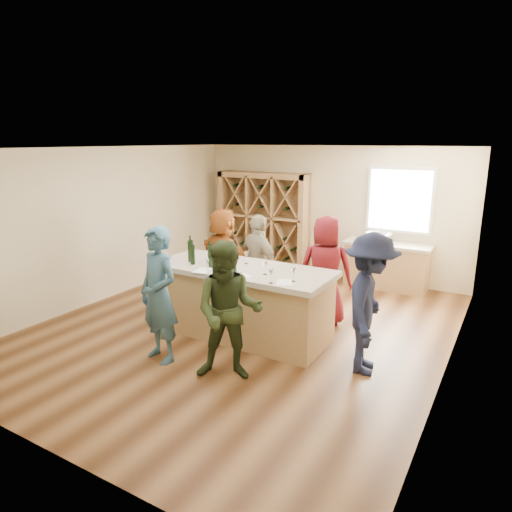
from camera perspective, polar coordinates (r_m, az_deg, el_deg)
The scene contains 36 objects.
floor at distance 7.42m, azimuth -1.46°, elevation -9.25°, with size 6.00×7.00×0.10m, color brown.
ceiling at distance 6.80m, azimuth -1.62°, elevation 13.76°, with size 6.00×7.00×0.10m, color white.
wall_back at distance 10.10m, azimuth 9.16°, elevation 5.53°, with size 6.00×0.10×2.80m, color beige.
wall_front at distance 4.48m, azimuth -26.35°, elevation -7.04°, with size 6.00×0.10×2.80m, color beige.
wall_left at distance 8.93m, azimuth -18.47°, elevation 3.81°, with size 0.10×7.00×2.80m, color beige.
wall_right at distance 6.00m, azimuth 24.11°, elevation -1.62°, with size 0.10×7.00×2.80m, color beige.
window_frame at distance 9.55m, azimuth 17.53°, elevation 6.66°, with size 1.30×0.06×1.30m, color white.
window_pane at distance 9.51m, azimuth 17.48°, elevation 6.64°, with size 1.18×0.01×1.18m, color white.
wine_rack at distance 10.53m, azimuth 0.90°, elevation 4.41°, with size 2.20×0.45×2.20m, color #A47E4E.
back_counter_base at distance 9.57m, azimuth 15.99°, elevation -1.30°, with size 1.60×0.58×0.86m, color #A47E4E.
back_counter_top at distance 9.46m, azimuth 16.18°, elevation 1.39°, with size 1.70×0.62×0.06m, color #B9AE98.
sink at distance 9.48m, azimuth 15.06°, elevation 2.26°, with size 0.54×0.54×0.19m, color silver.
faucet at distance 9.64m, azimuth 15.37°, elevation 2.78°, with size 0.02×0.02×0.30m, color silver.
tasting_counter_base at distance 6.96m, azimuth -1.70°, elevation -6.01°, with size 2.60×1.00×1.00m, color #A47E4E.
tasting_counter_top at distance 6.79m, azimuth -1.74°, elevation -1.73°, with size 2.72×1.12×0.08m, color #B9AE98.
wine_bottle_a at distance 7.12m, azimuth -8.19°, elevation 0.60°, with size 0.08×0.08×0.33m, color black.
wine_bottle_b at distance 6.96m, azimuth -7.94°, elevation 0.17°, with size 0.07×0.07×0.30m, color black.
wine_bottle_c at distance 6.96m, azimuth -5.78°, elevation 0.13°, with size 0.07×0.07×0.28m, color black.
wine_bottle_d at distance 6.78m, azimuth -5.67°, elevation -0.21°, with size 0.07×0.07×0.28m, color black.
wine_bottle_e at distance 6.75m, azimuth -4.15°, elevation -0.12°, with size 0.08×0.08×0.31m, color black.
wine_glass_a at distance 6.60m, azimuth -6.06°, elevation -1.14°, with size 0.06×0.06×0.17m, color white.
wine_glass_b at distance 6.27m, azimuth -2.83°, elevation -1.79°, with size 0.07×0.07×0.20m, color white.
wine_glass_c at distance 6.00m, azimuth 1.88°, elevation -2.54°, with size 0.07×0.07×0.19m, color white.
wine_glass_d at distance 6.39m, azimuth 1.14°, elevation -1.51°, with size 0.07×0.07×0.19m, color white.
wine_glass_e at distance 6.09m, azimuth 4.68°, elevation -2.29°, with size 0.08×0.08×0.20m, color white.
tasting_menu_a at distance 6.64m, azimuth -6.69°, elevation -1.81°, with size 0.21×0.28×0.00m, color white.
tasting_menu_b at distance 6.30m, azimuth -2.15°, elevation -2.61°, with size 0.23×0.31×0.00m, color white.
tasting_menu_c at distance 6.07m, azimuth 3.55°, elevation -3.31°, with size 0.21×0.29×0.00m, color white.
person_near_left at distance 6.20m, azimuth -12.05°, elevation -4.78°, with size 0.67×0.49×1.84m, color #335972.
person_near_right at distance 5.63m, azimuth -3.43°, elevation -6.93°, with size 0.86×0.47×1.76m, color #263319.
person_server at distance 5.94m, azimuth 13.99°, elevation -5.86°, with size 1.18×0.55×1.83m, color #191E38.
person_far_mid at distance 7.75m, azimuth 0.31°, elevation -1.06°, with size 1.01×0.51×1.72m, color gray.
person_far_right at distance 7.37m, azimuth 8.67°, elevation -1.81°, with size 0.87×0.56×1.78m, color #590F14.
person_far_left at distance 8.36m, azimuth -4.09°, elevation 0.11°, with size 1.61×0.58×1.74m, color #994C19.
wine_bottle_f at distance 6.47m, azimuth -2.78°, elevation -0.81°, with size 0.07×0.07×0.30m, color black.
wine_glass_f at distance 6.94m, azimuth -1.22°, elevation -0.25°, with size 0.07×0.07×0.18m, color white.
Camera 1 is at (3.58, -5.77, 2.92)m, focal length 32.00 mm.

